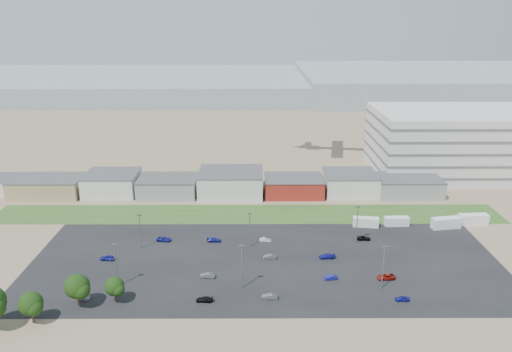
{
  "coord_description": "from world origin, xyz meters",
  "views": [
    {
      "loc": [
        2.18,
        -94.54,
        60.57
      ],
      "look_at": [
        2.63,
        22.0,
        22.5
      ],
      "focal_mm": 35.0,
      "sensor_mm": 36.0,
      "label": 1
    }
  ],
  "objects_px": {
    "parked_car_2": "(402,299)",
    "parked_car_4": "(207,275)",
    "parked_car_0": "(386,277)",
    "parked_car_5": "(108,258)",
    "parked_car_12": "(327,256)",
    "parked_car_13": "(270,296)",
    "parked_car_6": "(214,240)",
    "parked_car_3": "(204,299)",
    "parked_car_11": "(265,240)",
    "parked_car_7": "(270,256)",
    "parked_car_10": "(80,296)",
    "parked_car_9": "(164,239)",
    "parked_car_1": "(331,277)",
    "parked_car_8": "(364,238)",
    "box_trailer_a": "(366,222)"
  },
  "relations": [
    {
      "from": "parked_car_5",
      "to": "parked_car_12",
      "type": "xyz_separation_m",
      "value": [
        56.73,
        0.76,
        -0.04
      ]
    },
    {
      "from": "parked_car_8",
      "to": "parked_car_11",
      "type": "distance_m",
      "value": 27.63
    },
    {
      "from": "parked_car_5",
      "to": "box_trailer_a",
      "type": "bearing_deg",
      "value": 112.06
    },
    {
      "from": "parked_car_13",
      "to": "parked_car_0",
      "type": "bearing_deg",
      "value": 109.83
    },
    {
      "from": "parked_car_3",
      "to": "parked_car_11",
      "type": "relative_size",
      "value": 1.13
    },
    {
      "from": "parked_car_1",
      "to": "parked_car_7",
      "type": "bearing_deg",
      "value": -135.36
    },
    {
      "from": "parked_car_0",
      "to": "parked_car_13",
      "type": "relative_size",
      "value": 1.2
    },
    {
      "from": "parked_car_7",
      "to": "parked_car_4",
      "type": "bearing_deg",
      "value": -55.17
    },
    {
      "from": "parked_car_5",
      "to": "parked_car_6",
      "type": "xyz_separation_m",
      "value": [
        26.65,
        10.81,
        -0.09
      ]
    },
    {
      "from": "parked_car_5",
      "to": "parked_car_11",
      "type": "xyz_separation_m",
      "value": [
        40.96,
        10.73,
        -0.1
      ]
    },
    {
      "from": "parked_car_1",
      "to": "parked_car_13",
      "type": "distance_m",
      "value": 17.04
    },
    {
      "from": "parked_car_1",
      "to": "parked_car_4",
      "type": "relative_size",
      "value": 0.89
    },
    {
      "from": "parked_car_10",
      "to": "parked_car_11",
      "type": "bearing_deg",
      "value": -48.6
    },
    {
      "from": "parked_car_7",
      "to": "parked_car_12",
      "type": "bearing_deg",
      "value": 91.86
    },
    {
      "from": "parked_car_0",
      "to": "parked_car_9",
      "type": "distance_m",
      "value": 60.61
    },
    {
      "from": "parked_car_5",
      "to": "parked_car_10",
      "type": "xyz_separation_m",
      "value": [
        -0.95,
        -18.37,
        -0.03
      ]
    },
    {
      "from": "parked_car_0",
      "to": "parked_car_12",
      "type": "relative_size",
      "value": 1.03
    },
    {
      "from": "box_trailer_a",
      "to": "parked_car_9",
      "type": "height_order",
      "value": "box_trailer_a"
    },
    {
      "from": "parked_car_0",
      "to": "parked_car_7",
      "type": "distance_m",
      "value": 29.47
    },
    {
      "from": "parked_car_12",
      "to": "parked_car_13",
      "type": "height_order",
      "value": "parked_car_12"
    },
    {
      "from": "parked_car_2",
      "to": "parked_car_11",
      "type": "xyz_separation_m",
      "value": [
        -29.65,
        30.17,
        0.0
      ]
    },
    {
      "from": "parked_car_3",
      "to": "parked_car_5",
      "type": "relative_size",
      "value": 0.98
    },
    {
      "from": "parked_car_0",
      "to": "parked_car_1",
      "type": "xyz_separation_m",
      "value": [
        -13.24,
        -0.15,
        -0.06
      ]
    },
    {
      "from": "parked_car_6",
      "to": "parked_car_8",
      "type": "bearing_deg",
      "value": -86.24
    },
    {
      "from": "parked_car_6",
      "to": "parked_car_8",
      "type": "relative_size",
      "value": 1.02
    },
    {
      "from": "parked_car_6",
      "to": "parked_car_9",
      "type": "height_order",
      "value": "parked_car_9"
    },
    {
      "from": "parked_car_2",
      "to": "parked_car_4",
      "type": "height_order",
      "value": "parked_car_4"
    },
    {
      "from": "parked_car_13",
      "to": "parked_car_1",
      "type": "bearing_deg",
      "value": 122.42
    },
    {
      "from": "parked_car_3",
      "to": "parked_car_10",
      "type": "bearing_deg",
      "value": -88.5
    },
    {
      "from": "parked_car_11",
      "to": "parked_car_13",
      "type": "height_order",
      "value": "parked_car_13"
    },
    {
      "from": "parked_car_0",
      "to": "parked_car_5",
      "type": "bearing_deg",
      "value": -105.23
    },
    {
      "from": "parked_car_12",
      "to": "parked_car_2",
      "type": "bearing_deg",
      "value": 31.57
    },
    {
      "from": "parked_car_4",
      "to": "parked_car_6",
      "type": "bearing_deg",
      "value": -175.49
    },
    {
      "from": "parked_car_3",
      "to": "parked_car_7",
      "type": "distance_m",
      "value": 25.34
    },
    {
      "from": "parked_car_0",
      "to": "parked_car_4",
      "type": "xyz_separation_m",
      "value": [
        -42.8,
        0.83,
        0.01
      ]
    },
    {
      "from": "parked_car_8",
      "to": "parked_car_12",
      "type": "relative_size",
      "value": 0.91
    },
    {
      "from": "parked_car_3",
      "to": "parked_car_4",
      "type": "bearing_deg",
      "value": -174.57
    },
    {
      "from": "parked_car_3",
      "to": "parked_car_11",
      "type": "bearing_deg",
      "value": 158.98
    },
    {
      "from": "box_trailer_a",
      "to": "parked_car_12",
      "type": "height_order",
      "value": "box_trailer_a"
    },
    {
      "from": "parked_car_8",
      "to": "parked_car_4",
      "type": "bearing_deg",
      "value": 118.06
    },
    {
      "from": "parked_car_0",
      "to": "parked_car_7",
      "type": "xyz_separation_m",
      "value": [
        -27.45,
        10.73,
        -0.04
      ]
    },
    {
      "from": "parked_car_4",
      "to": "parked_car_10",
      "type": "relative_size",
      "value": 0.87
    },
    {
      "from": "parked_car_7",
      "to": "parked_car_12",
      "type": "distance_m",
      "value": 14.81
    },
    {
      "from": "parked_car_9",
      "to": "parked_car_12",
      "type": "distance_m",
      "value": 45.37
    },
    {
      "from": "parked_car_4",
      "to": "parked_car_9",
      "type": "bearing_deg",
      "value": -140.8
    },
    {
      "from": "parked_car_2",
      "to": "box_trailer_a",
      "type": "bearing_deg",
      "value": 178.97
    },
    {
      "from": "parked_car_9",
      "to": "parked_car_0",
      "type": "bearing_deg",
      "value": -103.58
    },
    {
      "from": "parked_car_9",
      "to": "parked_car_13",
      "type": "relative_size",
      "value": 1.13
    },
    {
      "from": "parked_car_0",
      "to": "parked_car_9",
      "type": "xyz_separation_m",
      "value": [
        -56.78,
        21.2,
        -0.03
      ]
    },
    {
      "from": "parked_car_2",
      "to": "parked_car_10",
      "type": "distance_m",
      "value": 71.57
    }
  ]
}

